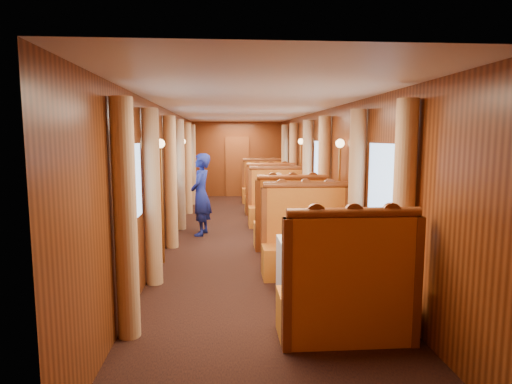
{
  "coord_description": "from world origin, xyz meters",
  "views": [
    {
      "loc": [
        -0.42,
        -8.42,
        1.97
      ],
      "look_at": [
        0.11,
        -1.22,
        1.05
      ],
      "focal_mm": 30.0,
      "sensor_mm": 36.0,
      "label": 1
    }
  ],
  "objects": [
    {
      "name": "window_right_mid",
      "position": [
        1.49,
        0.0,
        1.45
      ],
      "size": [
        0.01,
        1.2,
        0.9
      ],
      "primitive_type": null,
      "rotation": [
        1.57,
        0.0,
        -1.57
      ],
      "color": "#83ADE1",
      "rests_on": "wall_right"
    },
    {
      "name": "teapot_right",
      "position": [
        0.69,
        -3.64,
        0.81
      ],
      "size": [
        0.18,
        0.16,
        0.12
      ],
      "primitive_type": null,
      "rotation": [
        0.0,
        0.0,
        0.32
      ],
      "color": "silver",
      "rests_on": "tea_tray"
    },
    {
      "name": "window_left_near",
      "position": [
        -1.49,
        -3.5,
        1.45
      ],
      "size": [
        0.01,
        1.2,
        0.9
      ],
      "primitive_type": null,
      "rotation": [
        1.57,
        0.0,
        1.57
      ],
      "color": "#83ADE1",
      "rests_on": "wall_left"
    },
    {
      "name": "sconce_right_fore",
      "position": [
        1.4,
        -1.75,
        1.38
      ],
      "size": [
        0.14,
        0.14,
        1.95
      ],
      "color": "#BF8C3F",
      "rests_on": "floor"
    },
    {
      "name": "curtain_right_far_b",
      "position": [
        1.38,
        4.28,
        1.18
      ],
      "size": [
        0.22,
        0.22,
        2.35
      ],
      "primitive_type": "cylinder",
      "color": "tan",
      "rests_on": "floor"
    },
    {
      "name": "table_far",
      "position": [
        0.75,
        3.5,
        0.38
      ],
      "size": [
        1.05,
        0.72,
        0.75
      ],
      "primitive_type": "cube",
      "color": "white",
      "rests_on": "floor"
    },
    {
      "name": "window_right_near",
      "position": [
        1.49,
        -3.5,
        1.45
      ],
      "size": [
        0.01,
        1.2,
        0.9
      ],
      "primitive_type": null,
      "rotation": [
        1.57,
        0.0,
        -1.57
      ],
      "color": "#83ADE1",
      "rests_on": "wall_right"
    },
    {
      "name": "curtain_left_near_a",
      "position": [
        -1.38,
        -4.28,
        1.18
      ],
      "size": [
        0.22,
        0.22,
        2.35
      ],
      "primitive_type": "cylinder",
      "color": "tan",
      "rests_on": "floor"
    },
    {
      "name": "curtain_right_near_b",
      "position": [
        1.38,
        -2.72,
        1.18
      ],
      "size": [
        0.22,
        0.22,
        2.35
      ],
      "primitive_type": "cylinder",
      "color": "tan",
      "rests_on": "floor"
    },
    {
      "name": "curtain_right_near_a",
      "position": [
        1.38,
        -4.28,
        1.18
      ],
      "size": [
        0.22,
        0.22,
        2.35
      ],
      "primitive_type": "cylinder",
      "color": "tan",
      "rests_on": "floor"
    },
    {
      "name": "curtain_right_far_a",
      "position": [
        1.38,
        2.72,
        1.18
      ],
      "size": [
        0.22,
        0.22,
        2.35
      ],
      "primitive_type": "cylinder",
      "color": "tan",
      "rests_on": "floor"
    },
    {
      "name": "sconce_left_fore",
      "position": [
        -1.4,
        -1.75,
        1.38
      ],
      "size": [
        0.14,
        0.14,
        1.95
      ],
      "color": "#BF8C3F",
      "rests_on": "floor"
    },
    {
      "name": "banquette_mid_aft",
      "position": [
        0.75,
        1.01,
        0.42
      ],
      "size": [
        1.3,
        0.55,
        1.34
      ],
      "color": "#AD3E13",
      "rests_on": "floor"
    },
    {
      "name": "banquette_far_aft",
      "position": [
        0.75,
        4.51,
        0.42
      ],
      "size": [
        1.3,
        0.55,
        1.34
      ],
      "color": "#AD3E13",
      "rests_on": "floor"
    },
    {
      "name": "ceiling",
      "position": [
        0.0,
        0.0,
        2.5
      ],
      "size": [
        3.0,
        12.0,
        0.01
      ],
      "primitive_type": null,
      "rotation": [
        3.14,
        0.0,
        0.0
      ],
      "color": "silver",
      "rests_on": "wall_left"
    },
    {
      "name": "table_near",
      "position": [
        0.75,
        -3.5,
        0.38
      ],
      "size": [
        1.05,
        0.72,
        0.75
      ],
      "primitive_type": "cube",
      "color": "white",
      "rests_on": "floor"
    },
    {
      "name": "cup_inboard",
      "position": [
        0.33,
        -3.41,
        0.86
      ],
      "size": [
        0.08,
        0.08,
        0.26
      ],
      "rotation": [
        0.0,
        0.0,
        0.22
      ],
      "color": "white",
      "rests_on": "table_near"
    },
    {
      "name": "curtain_left_far_b",
      "position": [
        -1.38,
        4.28,
        1.18
      ],
      "size": [
        0.22,
        0.22,
        2.35
      ],
      "primitive_type": "cylinder",
      "color": "tan",
      "rests_on": "floor"
    },
    {
      "name": "banquette_near_aft",
      "position": [
        0.75,
        -2.49,
        0.42
      ],
      "size": [
        1.3,
        0.55,
        1.34
      ],
      "color": "#AD3E13",
      "rests_on": "floor"
    },
    {
      "name": "teapot_left",
      "position": [
        0.61,
        -3.59,
        0.82
      ],
      "size": [
        0.2,
        0.17,
        0.14
      ],
      "primitive_type": null,
      "rotation": [
        0.0,
        0.0,
        -0.3
      ],
      "color": "silver",
      "rests_on": "tea_tray"
    },
    {
      "name": "rose_vase_mid",
      "position": [
        0.71,
        0.02,
        0.93
      ],
      "size": [
        0.06,
        0.06,
        0.36
      ],
      "rotation": [
        0.0,
        0.0,
        0.37
      ],
      "color": "silver",
      "rests_on": "table_mid"
    },
    {
      "name": "window_right_far",
      "position": [
        1.49,
        3.5,
        1.45
      ],
      "size": [
        0.01,
        1.2,
        0.9
      ],
      "primitive_type": null,
      "rotation": [
        1.57,
        0.0,
        -1.57
      ],
      "color": "#83ADE1",
      "rests_on": "wall_right"
    },
    {
      "name": "curtain_left_near_b",
      "position": [
        -1.38,
        -2.72,
        1.18
      ],
      "size": [
        0.22,
        0.22,
        2.35
      ],
      "primitive_type": "cylinder",
      "color": "tan",
      "rests_on": "floor"
    },
    {
      "name": "curtain_left_far_a",
      "position": [
        -1.38,
        2.72,
        1.18
      ],
      "size": [
        0.22,
        0.22,
        2.35
      ],
      "primitive_type": "cylinder",
      "color": "tan",
      "rests_on": "floor"
    },
    {
      "name": "curtain_left_mid_a",
      "position": [
        -1.38,
        -0.78,
        1.18
      ],
      "size": [
        0.22,
        0.22,
        2.35
      ],
      "primitive_type": "cylinder",
      "color": "tan",
      "rests_on": "floor"
    },
    {
      "name": "curtain_right_mid_a",
      "position": [
        1.38,
        -0.78,
        1.18
      ],
      "size": [
        0.22,
        0.22,
        2.35
      ],
      "primitive_type": "cylinder",
      "color": "tan",
      "rests_on": "floor"
    },
    {
      "name": "floor",
      "position": [
        0.0,
        0.0,
        0.0
      ],
      "size": [
        3.0,
        12.0,
        0.01
      ],
      "primitive_type": null,
      "color": "black",
      "rests_on": "ground"
    },
    {
      "name": "curtain_right_mid_b",
      "position": [
        1.38,
        0.78,
        1.18
      ],
      "size": [
        0.22,
        0.22,
        2.35
      ],
      "primitive_type": "cylinder",
      "color": "tan",
      "rests_on": "floor"
    },
    {
      "name": "curtain_left_mid_b",
      "position": [
        -1.38,
        0.78,
        1.18
      ],
      "size": [
        0.22,
        0.22,
        2.35
      ],
      "primitive_type": "cylinder",
      "color": "tan",
      "rests_on": "floor"
    },
    {
      "name": "tea_tray",
      "position": [
        0.62,
        -3.53,
        0.76
      ],
      "size": [
        0.37,
        0.3,
        0.01
      ],
      "primitive_type": "cube",
      "rotation": [
        0.0,
        0.0,
        -0.13
      ],
      "color": "silver",
      "rests_on": "table_near"
    },
    {
      "name": "cup_outboard",
      "position": [
        0.46,
        -3.27,
        0.86
      ],
      "size": [
        0.08,
        0.08,
        0.26
      ],
      "rotation": [
        0.0,
        0.0,
        0.05
      ],
      "color": "white",
      "rests_on": "table_near"
    },
    {
      "name": "wall_far",
      "position": [
        0.0,
        6.0,
        1.25
      ],
      "size": [
        3.0,
        0.01,
        2.5
      ],
      "primitive_type": null,
      "rotation": [
        1.57,
        0.0,
        0.0
      ],
      "color": "brown",
      "rests_on": "floor"
    },
    {
      "name": "wall_right",
      "position": [
        1.5,
        0.0,
        1.25
      ],
      "size": [
        0.01,
        12.0,
        2.5
      ],
      "primitive_type": null,
      "rotation": [
        1.57,
        0.0,
        -1.57
      ],
      "color": "brown",
      "rests_on": "floor"
    },
    {
      "name": "sconce_left_aft",
      "position": [
        -1.4,
        1.75,
        1.38
      ],
      "size": [
        0.14,
        0.14,
        1.95
      ],
      "color": "#BF8C3F",
      "rests_on": "floor"
    },
    {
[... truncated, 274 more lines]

